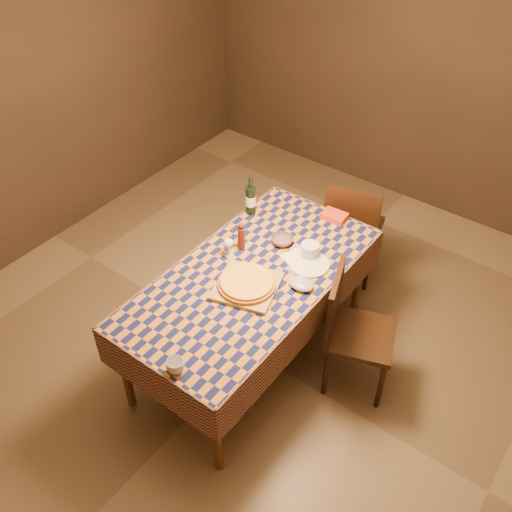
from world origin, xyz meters
name	(u,v)px	position (x,y,z in m)	size (l,w,h in m)	color
room	(251,202)	(0.00, 0.00, 1.35)	(5.00, 5.10, 2.70)	brown
dining_table	(251,284)	(0.00, 0.00, 0.69)	(0.94, 1.84, 0.77)	brown
cutting_board	(247,286)	(0.04, -0.11, 0.78)	(0.38, 0.38, 0.02)	#9F864A
pizza	(247,283)	(0.04, -0.11, 0.81)	(0.48, 0.48, 0.04)	#A7581B
pepper_mill	(241,237)	(-0.22, 0.18, 0.87)	(0.05, 0.05, 0.21)	#4A1911
bowl	(282,240)	(-0.03, 0.38, 0.79)	(0.15, 0.15, 0.05)	#634753
wine_glass	(228,244)	(-0.24, 0.07, 0.87)	(0.07, 0.07, 0.14)	silver
wine_bottle	(251,199)	(-0.41, 0.54, 0.89)	(0.10, 0.10, 0.31)	black
deli_tub	(310,251)	(0.20, 0.38, 0.82)	(0.12, 0.12, 0.10)	silver
takeout_container	(334,216)	(0.11, 0.84, 0.79)	(0.18, 0.12, 0.04)	red
white_plate	(309,264)	(0.24, 0.31, 0.78)	(0.27, 0.27, 0.02)	white
tumbler	(175,366)	(0.13, -0.85, 0.81)	(0.10, 0.10, 0.08)	silver
flour_patch	(301,261)	(0.18, 0.31, 0.77)	(0.24, 0.19, 0.00)	silver
flour_bag	(301,284)	(0.31, 0.10, 0.79)	(0.17, 0.13, 0.05)	#969AC0
chair_far	(352,227)	(0.13, 1.13, 0.52)	(0.52, 0.52, 0.93)	black
chair_right	(350,325)	(0.63, 0.21, 0.52)	(0.55, 0.54, 0.93)	black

